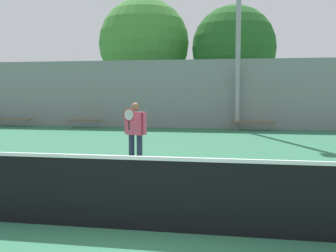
% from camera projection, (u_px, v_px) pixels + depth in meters
% --- Properties ---
extents(ground_plane, '(100.00, 100.00, 0.00)m').
position_uv_depth(ground_plane, '(142.00, 230.00, 5.27)').
color(ground_plane, '#2D6B4C').
extents(tennis_net, '(11.42, 0.09, 1.01)m').
position_uv_depth(tennis_net, '(142.00, 193.00, 5.22)').
color(tennis_net, '#195128').
rests_on(tennis_net, ground_plane).
extents(tennis_player, '(0.59, 0.49, 1.59)m').
position_uv_depth(tennis_player, '(135.00, 131.00, 9.56)').
color(tennis_player, '#282D47').
rests_on(tennis_player, ground_plane).
extents(bench_courtside_near, '(2.03, 0.40, 0.42)m').
position_uv_depth(bench_courtside_near, '(14.00, 119.00, 20.87)').
color(bench_courtside_near, brown).
rests_on(bench_courtside_near, ground_plane).
extents(bench_adjacent_court, '(1.79, 0.40, 0.42)m').
position_uv_depth(bench_adjacent_court, '(85.00, 120.00, 20.19)').
color(bench_adjacent_court, brown).
rests_on(bench_adjacent_court, ground_plane).
extents(bench_by_gate, '(2.17, 0.40, 0.42)m').
position_uv_depth(bench_by_gate, '(253.00, 123.00, 18.74)').
color(bench_by_gate, brown).
rests_on(bench_by_gate, ground_plane).
extents(back_fence, '(32.40, 0.06, 3.47)m').
position_uv_depth(back_fence, '(212.00, 94.00, 19.70)').
color(back_fence, gray).
rests_on(back_fence, ground_plane).
extents(tree_green_tall, '(4.96, 4.96, 6.94)m').
position_uv_depth(tree_green_tall, '(234.00, 48.00, 23.28)').
color(tree_green_tall, brown).
rests_on(tree_green_tall, ground_plane).
extents(tree_dark_dense, '(5.66, 5.66, 7.72)m').
position_uv_depth(tree_dark_dense, '(144.00, 44.00, 24.78)').
color(tree_dark_dense, brown).
rests_on(tree_dark_dense, ground_plane).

